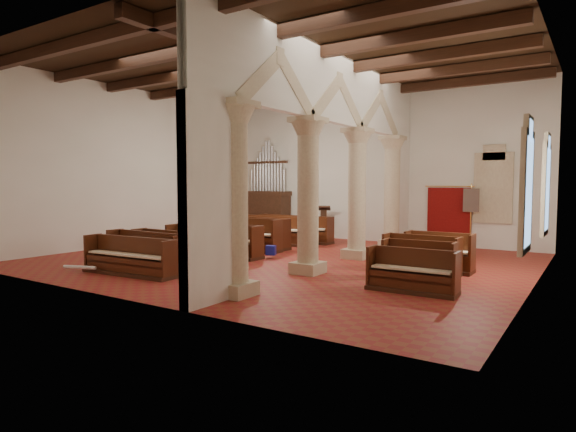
% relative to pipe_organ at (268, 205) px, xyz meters
% --- Properties ---
extents(floor, '(14.00, 14.00, 0.00)m').
position_rel_pipe_organ_xyz_m(floor, '(4.50, -5.50, -1.37)').
color(floor, maroon).
rests_on(floor, ground).
extents(ceiling, '(14.00, 14.00, 0.00)m').
position_rel_pipe_organ_xyz_m(ceiling, '(4.50, -5.50, 4.63)').
color(ceiling, black).
rests_on(ceiling, wall_back).
extents(wall_back, '(14.00, 0.02, 6.00)m').
position_rel_pipe_organ_xyz_m(wall_back, '(4.50, 0.50, 1.63)').
color(wall_back, white).
rests_on(wall_back, floor).
extents(wall_front, '(14.00, 0.02, 6.00)m').
position_rel_pipe_organ_xyz_m(wall_front, '(4.50, -11.50, 1.63)').
color(wall_front, white).
rests_on(wall_front, floor).
extents(wall_left, '(0.02, 12.00, 6.00)m').
position_rel_pipe_organ_xyz_m(wall_left, '(-2.50, -5.50, 1.63)').
color(wall_left, white).
rests_on(wall_left, floor).
extents(wall_right, '(0.02, 12.00, 6.00)m').
position_rel_pipe_organ_xyz_m(wall_right, '(11.50, -5.50, 1.63)').
color(wall_right, white).
rests_on(wall_right, floor).
extents(ceiling_beams, '(13.80, 11.80, 0.30)m').
position_rel_pipe_organ_xyz_m(ceiling_beams, '(4.50, -5.50, 4.45)').
color(ceiling_beams, '#402114').
rests_on(ceiling_beams, wall_back).
extents(arcade, '(0.90, 11.90, 6.00)m').
position_rel_pipe_organ_xyz_m(arcade, '(6.30, -5.50, 2.19)').
color(arcade, beige).
rests_on(arcade, floor).
extents(window_right_a, '(0.03, 1.00, 2.20)m').
position_rel_pipe_organ_xyz_m(window_right_a, '(11.48, -7.00, 0.83)').
color(window_right_a, '#2C6451').
rests_on(window_right_a, wall_right).
extents(window_right_b, '(0.03, 1.00, 2.20)m').
position_rel_pipe_organ_xyz_m(window_right_b, '(11.48, -3.00, 0.83)').
color(window_right_b, '#2C6451').
rests_on(window_right_b, wall_right).
extents(window_back, '(1.00, 0.03, 2.20)m').
position_rel_pipe_organ_xyz_m(window_back, '(9.50, 0.48, 0.83)').
color(window_back, '#2C6451').
rests_on(window_back, wall_back).
extents(pipe_organ, '(2.10, 0.85, 4.40)m').
position_rel_pipe_organ_xyz_m(pipe_organ, '(0.00, 0.00, 0.00)').
color(pipe_organ, '#402114').
rests_on(pipe_organ, floor).
extents(lectern, '(0.71, 0.76, 1.43)m').
position_rel_pipe_organ_xyz_m(lectern, '(2.91, -0.01, -0.78)').
color(lectern, '#352311').
rests_on(lectern, floor).
extents(dossal_curtain, '(1.80, 0.07, 2.17)m').
position_rel_pipe_organ_xyz_m(dossal_curtain, '(8.00, 0.42, -0.21)').
color(dossal_curtain, maroon).
rests_on(dossal_curtain, floor).
extents(processional_banner, '(0.53, 0.68, 2.35)m').
position_rel_pipe_organ_xyz_m(processional_banner, '(8.86, -0.01, -0.58)').
color(processional_banner, '#402114').
rests_on(processional_banner, floor).
extents(hymnal_box_a, '(0.37, 0.32, 0.31)m').
position_rel_pipe_organ_xyz_m(hymnal_box_a, '(3.57, -9.70, -1.11)').
color(hymnal_box_a, navy).
rests_on(hymnal_box_a, floor).
extents(hymnal_box_b, '(0.39, 0.34, 0.36)m').
position_rel_pipe_organ_xyz_m(hymnal_box_b, '(4.06, -8.81, -1.09)').
color(hymnal_box_b, navy).
rests_on(hymnal_box_b, floor).
extents(hymnal_box_c, '(0.37, 0.33, 0.30)m').
position_rel_pipe_organ_xyz_m(hymnal_box_c, '(4.01, -5.43, -1.12)').
color(hymnal_box_c, '#153296').
rests_on(hymnal_box_c, floor).
extents(tube_heater_a, '(0.91, 0.42, 0.09)m').
position_rel_pipe_organ_xyz_m(tube_heater_a, '(1.26, -10.29, -1.21)').
color(tube_heater_a, white).
rests_on(tube_heater_a, floor).
extents(tube_heater_b, '(0.99, 0.38, 0.10)m').
position_rel_pipe_organ_xyz_m(tube_heater_b, '(3.01, -8.94, -1.21)').
color(tube_heater_b, white).
rests_on(tube_heater_b, floor).
extents(nave_pew_0, '(2.92, 0.84, 0.98)m').
position_rel_pipe_organ_xyz_m(nave_pew_0, '(2.50, -9.68, -1.05)').
color(nave_pew_0, '#402114').
rests_on(nave_pew_0, floor).
extents(nave_pew_1, '(2.93, 0.76, 1.00)m').
position_rel_pipe_organ_xyz_m(nave_pew_1, '(1.98, -8.71, -1.04)').
color(nave_pew_1, '#402114').
rests_on(nave_pew_1, floor).
extents(nave_pew_2, '(2.92, 0.73, 0.98)m').
position_rel_pipe_organ_xyz_m(nave_pew_2, '(2.24, -8.02, -1.05)').
color(nave_pew_2, '#402114').
rests_on(nave_pew_2, floor).
extents(nave_pew_3, '(2.90, 0.71, 1.04)m').
position_rel_pipe_organ_xyz_m(nave_pew_3, '(2.48, -6.83, -1.03)').
color(nave_pew_3, '#402114').
rests_on(nave_pew_3, floor).
extents(nave_pew_4, '(3.22, 0.87, 1.05)m').
position_rel_pipe_organ_xyz_m(nave_pew_4, '(2.35, -5.95, -1.02)').
color(nave_pew_4, '#402114').
rests_on(nave_pew_4, floor).
extents(nave_pew_5, '(3.59, 0.97, 1.14)m').
position_rel_pipe_organ_xyz_m(nave_pew_5, '(1.88, -4.63, -1.00)').
color(nave_pew_5, '#402114').
rests_on(nave_pew_5, floor).
extents(nave_pew_6, '(2.99, 0.89, 1.12)m').
position_rel_pipe_organ_xyz_m(nave_pew_6, '(2.07, -3.82, -1.00)').
color(nave_pew_6, '#402114').
rests_on(nave_pew_6, floor).
extents(nave_pew_7, '(3.26, 0.83, 1.08)m').
position_rel_pipe_organ_xyz_m(nave_pew_7, '(2.12, -2.45, -1.02)').
color(nave_pew_7, '#402114').
rests_on(nave_pew_7, floor).
extents(nave_pew_8, '(3.28, 0.72, 1.06)m').
position_rel_pipe_organ_xyz_m(nave_pew_8, '(2.40, -1.49, -1.02)').
color(nave_pew_8, '#402114').
rests_on(nave_pew_8, floor).
extents(aisle_pew_0, '(1.96, 0.66, 0.95)m').
position_rel_pipe_organ_xyz_m(aisle_pew_0, '(9.32, -7.63, -1.05)').
color(aisle_pew_0, '#402114').
rests_on(aisle_pew_0, floor).
extents(aisle_pew_1, '(1.76, 0.76, 0.98)m').
position_rel_pipe_organ_xyz_m(aisle_pew_1, '(9.05, -6.36, -1.04)').
color(aisle_pew_1, '#402114').
rests_on(aisle_pew_1, floor).
extents(aisle_pew_2, '(1.99, 0.73, 1.02)m').
position_rel_pipe_organ_xyz_m(aisle_pew_2, '(8.83, -5.47, -1.03)').
color(aisle_pew_2, '#402114').
rests_on(aisle_pew_2, floor).
extents(aisle_pew_3, '(1.78, 0.71, 1.05)m').
position_rel_pipe_organ_xyz_m(aisle_pew_3, '(9.11, -4.82, -1.01)').
color(aisle_pew_3, '#402114').
rests_on(aisle_pew_3, floor).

